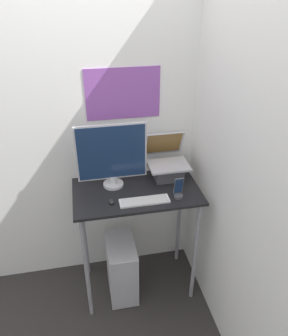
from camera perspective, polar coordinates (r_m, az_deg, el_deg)
ground_plane at (r=2.86m, az=-0.06°, el=-23.29°), size 12.00×12.00×0.00m
wall_back at (r=2.52m, az=-2.82°, el=6.64°), size 6.00×0.06×2.60m
wall_side_right at (r=2.15m, az=14.26°, el=1.33°), size 0.05×6.00×2.60m
desk at (r=2.46m, az=-1.28°, el=-6.67°), size 0.91×0.52×0.97m
laptop at (r=2.49m, az=4.13°, el=0.27°), size 0.30×0.32×0.33m
monitor at (r=2.32m, az=-5.63°, el=2.04°), size 0.50×0.15×0.48m
keyboard at (r=2.25m, az=0.09°, el=-5.74°), size 0.35×0.10×0.02m
mouse at (r=2.25m, az=-5.70°, el=-5.86°), size 0.03×0.05×0.02m
cell_phone at (r=2.29m, az=6.03°, el=-4.03°), size 0.06×0.06×0.16m
computer_tower at (r=2.79m, az=-3.88°, el=-17.03°), size 0.22×0.37×0.52m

